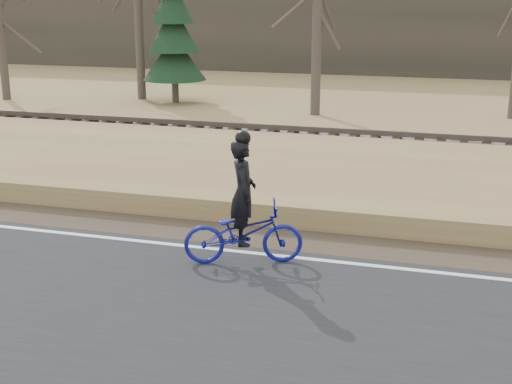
# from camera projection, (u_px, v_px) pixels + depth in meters

# --- Properties ---
(ground) EXTENTS (120.00, 120.00, 0.00)m
(ground) POSITION_uv_depth(u_px,v_px,m) (177.00, 253.00, 12.75)
(ground) COLOR #95814C
(ground) RESTS_ON ground
(road) EXTENTS (120.00, 6.00, 0.06)m
(road) POSITION_uv_depth(u_px,v_px,m) (111.00, 309.00, 10.44)
(road) COLOR black
(road) RESTS_ON ground
(edge_line) EXTENTS (120.00, 0.12, 0.01)m
(edge_line) POSITION_uv_depth(u_px,v_px,m) (181.00, 245.00, 12.92)
(edge_line) COLOR silver
(edge_line) RESTS_ON road
(shoulder) EXTENTS (120.00, 1.60, 0.04)m
(shoulder) POSITION_uv_depth(u_px,v_px,m) (200.00, 231.00, 13.86)
(shoulder) COLOR #473A2B
(shoulder) RESTS_ON ground
(embankment) EXTENTS (120.00, 5.00, 0.44)m
(embankment) POSITION_uv_depth(u_px,v_px,m) (246.00, 182.00, 16.57)
(embankment) COLOR #95814C
(embankment) RESTS_ON ground
(ballast) EXTENTS (120.00, 3.00, 0.45)m
(ballast) POSITION_uv_depth(u_px,v_px,m) (286.00, 148.00, 20.07)
(ballast) COLOR slate
(ballast) RESTS_ON ground
(railroad) EXTENTS (120.00, 2.40, 0.29)m
(railroad) POSITION_uv_depth(u_px,v_px,m) (286.00, 138.00, 19.99)
(railroad) COLOR black
(railroad) RESTS_ON ballast
(treeline_backdrop) EXTENTS (120.00, 4.00, 6.00)m
(treeline_backdrop) POSITION_uv_depth(u_px,v_px,m) (383.00, 18.00, 39.60)
(treeline_backdrop) COLOR #383328
(treeline_backdrop) RESTS_ON ground
(cyclist) EXTENTS (2.12, 1.33, 2.29)m
(cyclist) POSITION_uv_depth(u_px,v_px,m) (243.00, 222.00, 11.94)
(cyclist) COLOR navy
(cyclist) RESTS_ON road
(bare_tree_left) EXTENTS (0.36, 0.36, 7.96)m
(bare_tree_left) POSITION_uv_depth(u_px,v_px,m) (138.00, 3.00, 29.55)
(bare_tree_left) COLOR #493F36
(bare_tree_left) RESTS_ON ground
(bare_tree_near_left) EXTENTS (0.36, 0.36, 7.77)m
(bare_tree_near_left) POSITION_uv_depth(u_px,v_px,m) (317.00, 8.00, 25.72)
(bare_tree_near_left) COLOR #493F36
(bare_tree_near_left) RESTS_ON ground
(conifer) EXTENTS (2.60, 2.60, 6.17)m
(conifer) POSITION_uv_depth(u_px,v_px,m) (173.00, 31.00, 28.92)
(conifer) COLOR #493F36
(conifer) RESTS_ON ground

